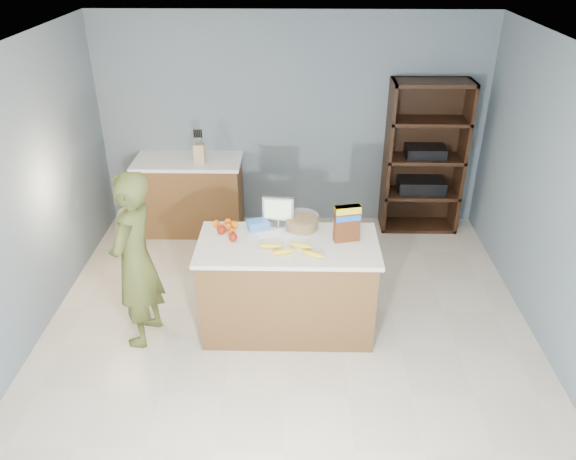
{
  "coord_description": "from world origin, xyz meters",
  "views": [
    {
      "loc": [
        0.08,
        -3.85,
        3.31
      ],
      "look_at": [
        0.0,
        0.35,
        1.0
      ],
      "focal_mm": 35.0,
      "sensor_mm": 36.0,
      "label": 1
    }
  ],
  "objects_px": {
    "shelving_unit": "(423,159)",
    "tv": "(278,210)",
    "person": "(135,261)",
    "cereal_box": "(347,221)",
    "counter_peninsula": "(288,290)"
  },
  "relations": [
    {
      "from": "shelving_unit",
      "to": "person",
      "type": "xyz_separation_m",
      "value": [
        -2.84,
        -2.2,
        -0.06
      ]
    },
    {
      "from": "cereal_box",
      "to": "person",
      "type": "bearing_deg",
      "value": -173.23
    },
    {
      "from": "person",
      "to": "cereal_box",
      "type": "distance_m",
      "value": 1.82
    },
    {
      "from": "tv",
      "to": "cereal_box",
      "type": "xyz_separation_m",
      "value": [
        0.59,
        -0.25,
        0.03
      ]
    },
    {
      "from": "shelving_unit",
      "to": "person",
      "type": "distance_m",
      "value": 3.59
    },
    {
      "from": "counter_peninsula",
      "to": "tv",
      "type": "relative_size",
      "value": 5.53
    },
    {
      "from": "tv",
      "to": "cereal_box",
      "type": "distance_m",
      "value": 0.65
    },
    {
      "from": "shelving_unit",
      "to": "cereal_box",
      "type": "bearing_deg",
      "value": -117.78
    },
    {
      "from": "tv",
      "to": "person",
      "type": "bearing_deg",
      "value": -158.7
    },
    {
      "from": "tv",
      "to": "shelving_unit",
      "type": "bearing_deg",
      "value": 46.62
    },
    {
      "from": "shelving_unit",
      "to": "tv",
      "type": "relative_size",
      "value": 6.38
    },
    {
      "from": "person",
      "to": "cereal_box",
      "type": "xyz_separation_m",
      "value": [
        1.79,
        0.21,
        0.29
      ]
    },
    {
      "from": "counter_peninsula",
      "to": "shelving_unit",
      "type": "height_order",
      "value": "shelving_unit"
    },
    {
      "from": "person",
      "to": "tv",
      "type": "bearing_deg",
      "value": 121.84
    },
    {
      "from": "tv",
      "to": "cereal_box",
      "type": "bearing_deg",
      "value": -23.11
    }
  ]
}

